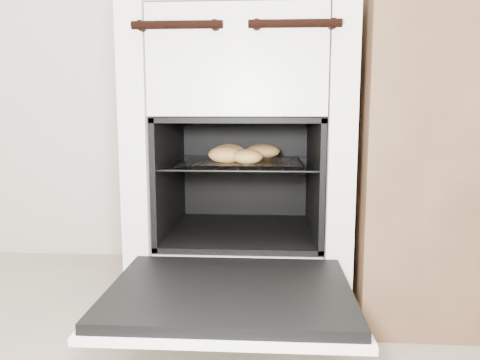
# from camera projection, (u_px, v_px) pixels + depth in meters

# --- Properties ---
(stove) EXTENTS (0.61, 0.68, 0.94)m
(stove) POSITION_uv_depth(u_px,v_px,m) (243.00, 158.00, 1.50)
(stove) COLOR white
(stove) RESTS_ON ground
(oven_door) EXTENTS (0.55, 0.43, 0.04)m
(oven_door) POSITION_uv_depth(u_px,v_px,m) (230.00, 295.00, 1.03)
(oven_door) COLOR black
(oven_door) RESTS_ON stove
(oven_rack) EXTENTS (0.44, 0.43, 0.01)m
(oven_rack) POSITION_uv_depth(u_px,v_px,m) (242.00, 163.00, 1.44)
(oven_rack) COLOR black
(oven_rack) RESTS_ON stove
(foil_sheet) EXTENTS (0.35, 0.31, 0.01)m
(foil_sheet) POSITION_uv_depth(u_px,v_px,m) (241.00, 162.00, 1.42)
(foil_sheet) COLOR white
(foil_sheet) RESTS_ON oven_rack
(baked_rolls) EXTENTS (0.24, 0.29, 0.05)m
(baked_rolls) POSITION_uv_depth(u_px,v_px,m) (241.00, 153.00, 1.40)
(baked_rolls) COLOR tan
(baked_rolls) RESTS_ON foil_sheet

